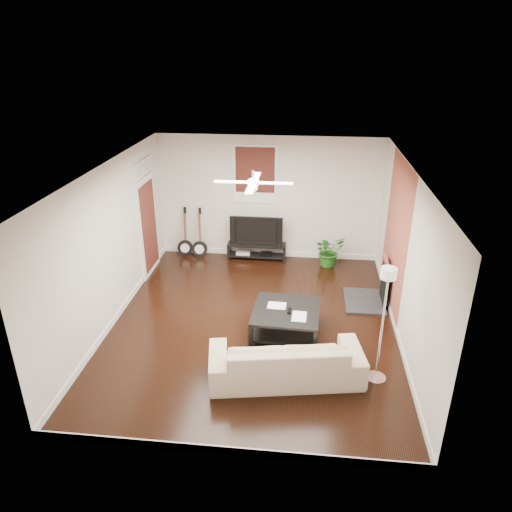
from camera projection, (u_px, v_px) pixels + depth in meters
The scene contains 14 objects.
room at pixel (253, 252), 8.02m from camera, with size 5.01×6.01×2.81m.
brick_accent at pixel (396, 236), 8.68m from camera, with size 0.02×2.20×2.80m, color #B34E3A.
fireplace at pixel (374, 281), 9.09m from camera, with size 0.80×1.10×0.92m, color black.
window_back at pixel (255, 174), 10.51m from camera, with size 1.00×0.06×1.30m, color #36120E.
door_left at pixel (147, 217), 10.04m from camera, with size 0.08×1.00×2.50m, color white.
tv_stand at pixel (257, 251), 11.06m from camera, with size 1.33×0.36×0.37m, color black.
tv at pixel (257, 230), 10.86m from camera, with size 1.19×0.16×0.69m, color black.
coffee_table at pixel (286, 321), 8.22m from camera, with size 1.12×1.12×0.47m, color black.
sofa at pixel (286, 358), 7.10m from camera, with size 2.27×0.89×0.66m, color #C5AE94.
floor_lamp at pixel (382, 326), 6.81m from camera, with size 0.31×0.31×1.86m, color silver, non-canonical shape.
potted_plant at pixel (329, 251), 10.65m from camera, with size 0.65×0.57×0.73m, color #21611B.
guitar_left at pixel (184, 233), 11.03m from camera, with size 0.36×0.26×1.17m, color black, non-canonical shape.
guitar_right at pixel (199, 234), 10.97m from camera, with size 0.36×0.26×1.17m, color black, non-canonical shape.
ceiling_fan at pixel (253, 183), 7.52m from camera, with size 1.24×1.24×0.32m, color white, non-canonical shape.
Camera 1 is at (0.84, -7.28, 4.65)m, focal length 33.57 mm.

